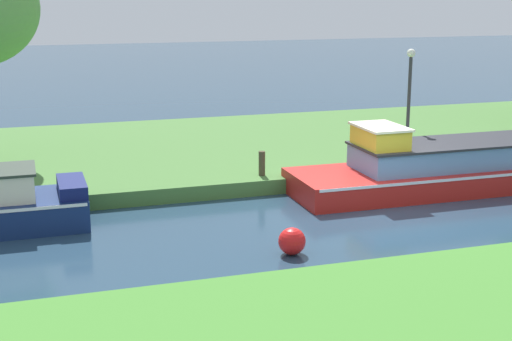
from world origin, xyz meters
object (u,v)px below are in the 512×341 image
object	(u,v)px
red_barge	(480,165)
lamp_post	(409,91)
mooring_post_near	(262,163)
channel_buoy	(292,241)

from	to	relation	value
red_barge	lamp_post	distance (m)	2.95
lamp_post	mooring_post_near	size ratio (longest dim) A/B	4.89
red_barge	channel_buoy	world-z (taller)	red_barge
red_barge	lamp_post	size ratio (longest dim) A/B	3.36
red_barge	mooring_post_near	distance (m)	5.98
mooring_post_near	lamp_post	bearing A→B (deg)	7.80
lamp_post	channel_buoy	size ratio (longest dim) A/B	5.71
red_barge	lamp_post	xyz separation A→B (m)	(-1.14, 2.03, 1.80)
lamp_post	mooring_post_near	xyz separation A→B (m)	(-4.68, -0.64, -1.66)
red_barge	channel_buoy	distance (m)	7.65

